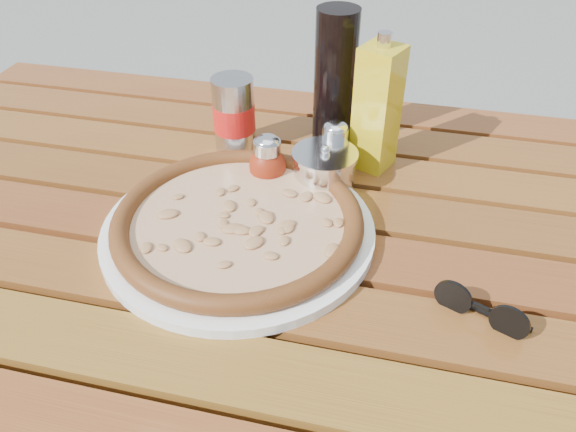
% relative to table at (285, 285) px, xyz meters
% --- Properties ---
extents(table, '(1.40, 0.90, 0.75)m').
position_rel_table_xyz_m(table, '(0.00, 0.00, 0.00)').
color(table, '#331F0B').
rests_on(table, ground).
extents(plate, '(0.47, 0.47, 0.01)m').
position_rel_table_xyz_m(plate, '(-0.06, 0.00, 0.08)').
color(plate, white).
rests_on(plate, table).
extents(pizza, '(0.44, 0.44, 0.03)m').
position_rel_table_xyz_m(pizza, '(-0.06, 0.00, 0.10)').
color(pizza, beige).
rests_on(pizza, plate).
extents(pepper_shaker, '(0.06, 0.06, 0.08)m').
position_rel_table_xyz_m(pepper_shaker, '(-0.06, 0.13, 0.11)').
color(pepper_shaker, '#A02B12').
rests_on(pepper_shaker, table).
extents(oregano_shaker, '(0.06, 0.06, 0.08)m').
position_rel_table_xyz_m(oregano_shaker, '(0.03, 0.19, 0.11)').
color(oregano_shaker, '#383D18').
rests_on(oregano_shaker, table).
extents(dark_bottle, '(0.08, 0.08, 0.22)m').
position_rel_table_xyz_m(dark_bottle, '(0.02, 0.27, 0.19)').
color(dark_bottle, black).
rests_on(dark_bottle, table).
extents(soda_can, '(0.08, 0.08, 0.12)m').
position_rel_table_xyz_m(soda_can, '(-0.14, 0.22, 0.13)').
color(soda_can, '#BDBCC1').
rests_on(soda_can, table).
extents(olive_oil_cruet, '(0.07, 0.07, 0.21)m').
position_rel_table_xyz_m(olive_oil_cruet, '(0.09, 0.22, 0.17)').
color(olive_oil_cruet, gold).
rests_on(olive_oil_cruet, table).
extents(parmesan_tin, '(0.10, 0.10, 0.07)m').
position_rel_table_xyz_m(parmesan_tin, '(0.03, 0.14, 0.11)').
color(parmesan_tin, silver).
rests_on(parmesan_tin, table).
extents(sunglasses, '(0.11, 0.06, 0.04)m').
position_rel_table_xyz_m(sunglasses, '(0.24, -0.08, 0.09)').
color(sunglasses, black).
rests_on(sunglasses, table).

